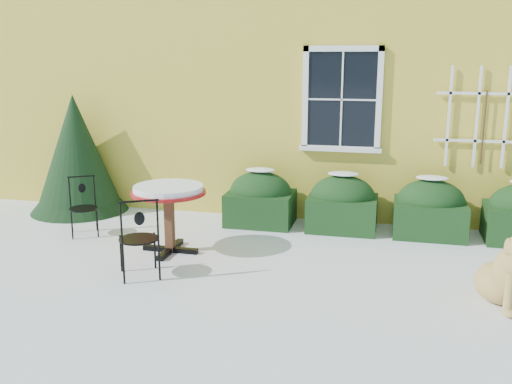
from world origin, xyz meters
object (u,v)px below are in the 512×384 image
(evergreen_shrub, at_px, (77,165))
(bistro_table, at_px, (169,197))
(dog, at_px, (509,274))
(patio_chair_far, at_px, (83,206))
(patio_chair_near, at_px, (139,237))

(evergreen_shrub, height_order, bistro_table, evergreen_shrub)
(evergreen_shrub, height_order, dog, evergreen_shrub)
(evergreen_shrub, height_order, patio_chair_far, evergreen_shrub)
(evergreen_shrub, relative_size, bistro_table, 1.99)
(evergreen_shrub, bearing_deg, patio_chair_far, -57.01)
(bistro_table, bearing_deg, patio_chair_far, 163.50)
(evergreen_shrub, xyz_separation_m, patio_chair_far, (0.79, -1.21, -0.37))
(dog, bearing_deg, patio_chair_near, 164.07)
(patio_chair_far, relative_size, dog, 0.87)
(patio_chair_far, height_order, dog, dog)
(evergreen_shrub, bearing_deg, dog, -20.73)
(patio_chair_far, bearing_deg, bistro_table, -48.06)
(evergreen_shrub, distance_m, patio_chair_near, 3.54)
(patio_chair_near, height_order, dog, patio_chair_near)
(patio_chair_near, bearing_deg, patio_chair_far, -72.66)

